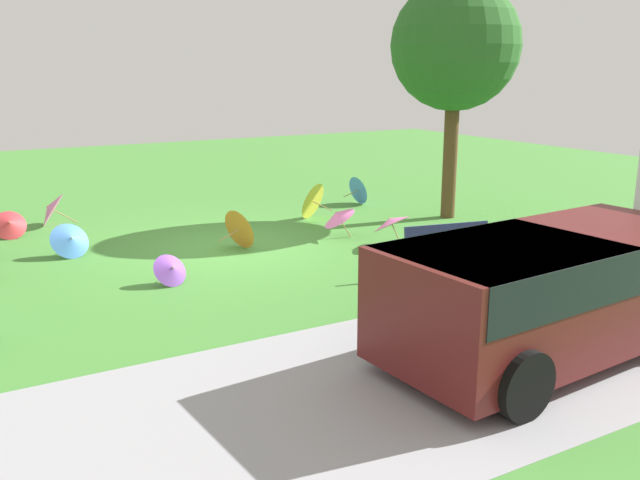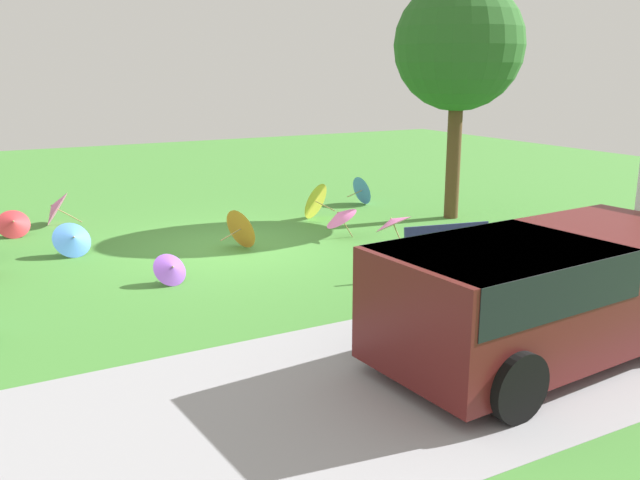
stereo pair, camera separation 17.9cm
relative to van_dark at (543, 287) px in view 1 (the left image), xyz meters
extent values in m
plane|color=#478C38|center=(1.38, -6.91, -0.91)|extent=(40.00, 40.00, 0.00)
cube|color=#9E9EA3|center=(1.38, -0.25, -0.91)|extent=(40.00, 3.94, 0.01)
cube|color=#591919|center=(-0.17, -0.01, -0.06)|extent=(4.73, 2.24, 1.35)
cube|color=black|center=(0.75, 0.06, 0.34)|extent=(2.71, 2.11, 0.55)
cylinder|color=black|center=(1.37, 1.06, -0.53)|extent=(0.77, 0.28, 0.76)
cylinder|color=black|center=(1.51, -0.84, -0.53)|extent=(0.77, 0.28, 0.76)
cylinder|color=black|center=(-1.70, -1.08, -0.53)|extent=(0.77, 0.28, 0.76)
cube|color=navy|center=(-1.31, -3.52, -0.46)|extent=(1.66, 0.75, 0.05)
cube|color=navy|center=(-1.27, -3.32, -0.24)|extent=(1.59, 0.42, 0.45)
cube|color=black|center=(-0.69, -3.64, -0.69)|extent=(0.16, 0.41, 0.45)
cube|color=black|center=(-1.94, -3.39, -0.69)|extent=(0.16, 0.41, 0.45)
cylinder|color=brown|center=(-4.38, -6.97, 0.65)|extent=(0.34, 0.34, 3.12)
sphere|color=#286023|center=(-4.38, -6.97, 3.09)|extent=(2.96, 2.96, 2.96)
cylinder|color=tan|center=(5.05, -10.12, -0.75)|extent=(0.03, 0.29, 0.24)
cone|color=#D8383F|center=(5.05, -9.92, -0.60)|extent=(0.69, 0.55, 0.63)
sphere|color=tan|center=(5.05, -9.86, -0.55)|extent=(0.04, 0.05, 0.05)
cylinder|color=tan|center=(-3.15, -9.40, -0.61)|extent=(0.47, 0.05, 0.15)
cone|color=#4C8CE5|center=(-3.43, -9.42, -0.53)|extent=(0.35, 0.77, 0.76)
sphere|color=tan|center=(-3.49, -9.42, -0.52)|extent=(0.05, 0.04, 0.04)
cylinder|color=tan|center=(-1.58, -8.17, -0.57)|extent=(0.29, 0.47, 0.20)
cone|color=yellow|center=(-1.40, -8.48, -0.45)|extent=(1.02, 0.87, 0.92)
sphere|color=tan|center=(-1.35, -8.55, -0.42)|extent=(0.05, 0.06, 0.05)
cylinder|color=tan|center=(1.41, -6.64, -0.59)|extent=(0.50, 0.18, 0.17)
cone|color=orange|center=(1.10, -6.74, -0.50)|extent=(0.60, 0.90, 0.83)
sphere|color=tan|center=(1.04, -6.76, -0.48)|extent=(0.05, 0.05, 0.04)
cylinder|color=tan|center=(4.27, -7.99, -0.75)|extent=(0.12, 0.42, 0.31)
cone|color=#4C8CE5|center=(4.21, -7.73, -0.57)|extent=(0.84, 0.69, 0.69)
sphere|color=tan|center=(4.19, -7.67, -0.52)|extent=(0.05, 0.06, 0.05)
cylinder|color=tan|center=(3.79, -10.65, -0.71)|extent=(0.50, 0.19, 0.35)
cone|color=pink|center=(4.10, -10.75, -0.50)|extent=(0.84, 1.01, 0.81)
sphere|color=tan|center=(4.16, -10.77, -0.46)|extent=(0.06, 0.05, 0.05)
cylinder|color=tan|center=(-1.64, -5.26, -0.68)|extent=(0.14, 0.25, 0.46)
cone|color=pink|center=(-1.57, -5.40, -0.40)|extent=(1.04, 1.02, 0.49)
sphere|color=tan|center=(-1.55, -5.43, -0.34)|extent=(0.05, 0.06, 0.05)
cylinder|color=tan|center=(3.14, -5.26, -0.76)|extent=(0.09, 0.26, 0.20)
cone|color=purple|center=(3.09, -5.09, -0.63)|extent=(0.69, 0.59, 0.55)
sphere|color=tan|center=(3.07, -5.04, -0.60)|extent=(0.05, 0.06, 0.05)
cylinder|color=tan|center=(-1.15, -6.47, -0.70)|extent=(0.26, 0.10, 0.42)
cone|color=pink|center=(-1.00, -6.51, -0.43)|extent=(0.89, 0.90, 0.51)
sphere|color=tan|center=(-0.96, -6.53, -0.36)|extent=(0.06, 0.05, 0.05)
camera|label=1|loc=(6.37, 5.62, 2.62)|focal=38.60mm
camera|label=2|loc=(6.21, 5.71, 2.62)|focal=38.60mm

